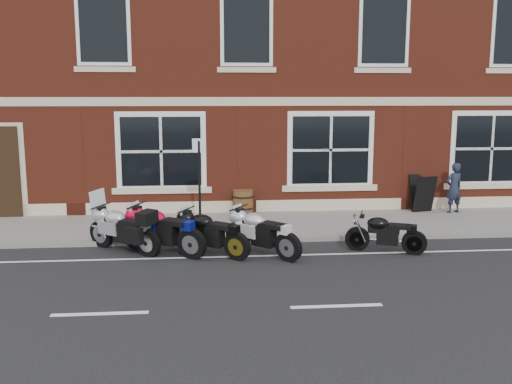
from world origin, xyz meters
The scene contains 13 objects.
ground centered at (0.00, 0.00, 0.00)m, with size 80.00×80.00×0.00m, color black.
sidewalk centered at (0.00, 3.00, 0.06)m, with size 30.00×3.00×0.12m, color slate.
kerb centered at (0.00, 1.42, 0.06)m, with size 30.00×0.16×0.12m, color slate.
pub_building centered at (0.00, 10.50, 6.00)m, with size 24.00×12.00×12.00m, color maroon.
moto_touring_silver centered at (-4.15, 0.89, 0.57)m, with size 1.78×1.41×1.41m.
moto_sport_red centered at (-3.22, 0.59, 0.59)m, with size 1.98×1.36×1.02m.
moto_sport_black centered at (-2.14, 0.40, 0.54)m, with size 1.73×1.38×0.94m.
moto_sport_silver centered at (-0.97, 0.30, 0.55)m, with size 1.59×1.63×0.97m.
moto_naked_black centered at (1.85, 0.26, 0.48)m, with size 1.76×0.81×0.83m.
pedestrian_left centered at (5.12, 3.92, 0.87)m, with size 0.54×0.36×1.49m, color #1B1F31.
a_board_sign centered at (4.27, 4.20, 0.67)m, with size 0.66×0.44×1.10m, color black, non-canonical shape.
barrel_planter centered at (-1.13, 4.30, 0.47)m, with size 0.64×0.64×0.71m.
parking_sign centered at (-2.38, 2.20, 1.50)m, with size 0.34×0.06×2.39m.
Camera 1 is at (-2.20, -12.18, 3.59)m, focal length 40.00 mm.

